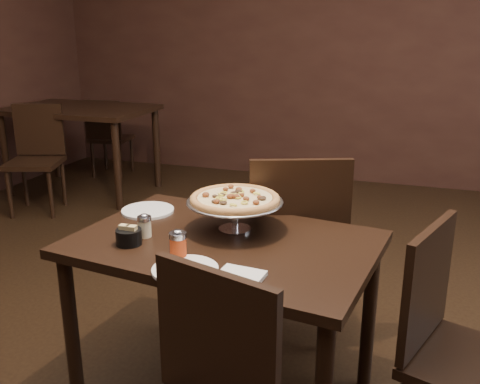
% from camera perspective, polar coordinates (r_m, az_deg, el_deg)
% --- Properties ---
extents(room, '(6.04, 7.04, 2.84)m').
position_cam_1_polar(room, '(2.05, -1.64, 13.88)').
color(room, black).
rests_on(room, ground).
extents(dining_table, '(1.25, 0.91, 0.72)m').
position_cam_1_polar(dining_table, '(2.14, -1.71, -7.48)').
color(dining_table, black).
rests_on(dining_table, ground).
extents(background_table, '(1.29, 0.86, 0.81)m').
position_cam_1_polar(background_table, '(5.21, -16.66, 7.50)').
color(background_table, black).
rests_on(background_table, ground).
extents(pizza_stand, '(0.39, 0.39, 0.16)m').
position_cam_1_polar(pizza_stand, '(2.15, -0.55, -0.79)').
color(pizza_stand, silver).
rests_on(pizza_stand, dining_table).
extents(parmesan_shaker, '(0.06, 0.06, 0.10)m').
position_cam_1_polar(parmesan_shaker, '(2.15, -10.14, -3.58)').
color(parmesan_shaker, beige).
rests_on(parmesan_shaker, dining_table).
extents(pepper_flake_shaker, '(0.06, 0.06, 0.11)m').
position_cam_1_polar(pepper_flake_shaker, '(1.93, -6.63, -5.62)').
color(pepper_flake_shaker, maroon).
rests_on(pepper_flake_shaker, dining_table).
extents(packet_caddy, '(0.10, 0.10, 0.08)m').
position_cam_1_polar(packet_caddy, '(2.09, -11.78, -4.63)').
color(packet_caddy, black).
rests_on(packet_caddy, dining_table).
extents(napkin_stack, '(0.16, 0.16, 0.02)m').
position_cam_1_polar(napkin_stack, '(1.78, -0.18, -9.18)').
color(napkin_stack, silver).
rests_on(napkin_stack, dining_table).
extents(plate_left, '(0.23, 0.23, 0.01)m').
position_cam_1_polar(plate_left, '(2.44, -9.81, -1.96)').
color(plate_left, white).
rests_on(plate_left, dining_table).
extents(plate_near, '(0.23, 0.23, 0.01)m').
position_cam_1_polar(plate_near, '(1.85, -5.87, -8.23)').
color(plate_near, white).
rests_on(plate_near, dining_table).
extents(serving_spatula, '(0.14, 0.14, 0.02)m').
position_cam_1_polar(serving_spatula, '(2.05, 0.06, -1.82)').
color(serving_spatula, silver).
rests_on(serving_spatula, pizza_stand).
extents(chair_far, '(0.59, 0.59, 0.97)m').
position_cam_1_polar(chair_far, '(2.59, 5.84, -5.37)').
color(chair_far, black).
rests_on(chair_far, ground).
extents(chair_side, '(0.53, 0.53, 0.89)m').
position_cam_1_polar(chair_side, '(2.04, 22.02, -14.78)').
color(chair_side, black).
rests_on(chair_side, ground).
extents(bg_chair_far, '(0.42, 0.42, 0.81)m').
position_cam_1_polar(bg_chair_far, '(5.75, -13.86, 5.98)').
color(bg_chair_far, black).
rests_on(bg_chair_far, ground).
extents(bg_chair_near, '(0.53, 0.53, 0.90)m').
position_cam_1_polar(bg_chair_near, '(4.84, -20.88, 3.82)').
color(bg_chair_near, black).
rests_on(bg_chair_near, ground).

